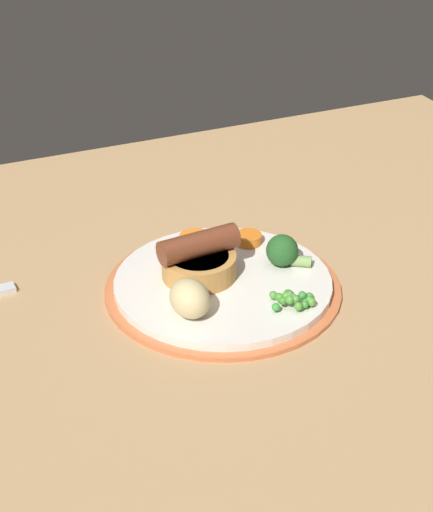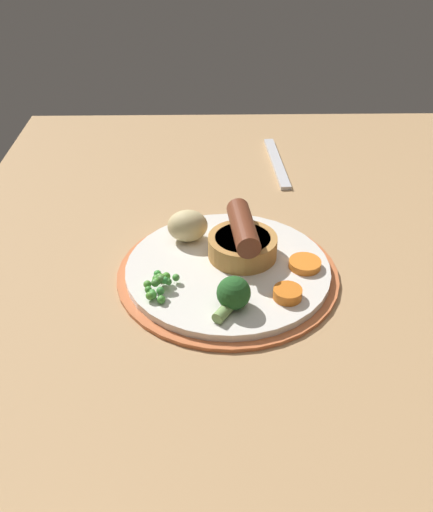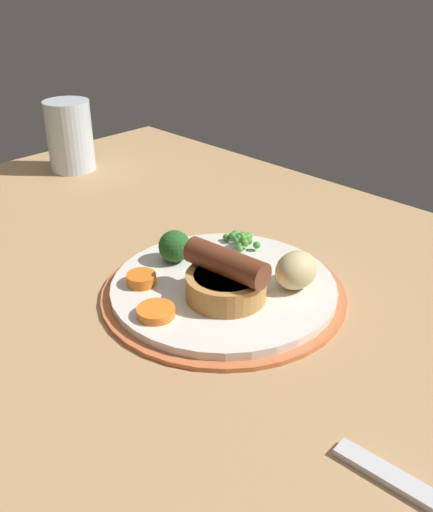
# 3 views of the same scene
# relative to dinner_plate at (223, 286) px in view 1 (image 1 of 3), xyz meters

# --- Properties ---
(dining_table) EXTENTS (1.10, 0.80, 0.03)m
(dining_table) POSITION_rel_dinner_plate_xyz_m (0.02, 0.04, -0.02)
(dining_table) COLOR tan
(dining_table) RESTS_ON ground
(dinner_plate) EXTENTS (0.26, 0.26, 0.01)m
(dinner_plate) POSITION_rel_dinner_plate_xyz_m (0.00, 0.00, 0.00)
(dinner_plate) COLOR #CC6B3D
(dinner_plate) RESTS_ON dining_table
(sausage_pudding) EXTENTS (0.09, 0.08, 0.05)m
(sausage_pudding) POSITION_rel_dinner_plate_xyz_m (-0.02, 0.02, 0.03)
(sausage_pudding) COLOR #BC8442
(sausage_pudding) RESTS_ON dinner_plate
(pea_pile) EXTENTS (0.05, 0.04, 0.02)m
(pea_pile) POSITION_rel_dinner_plate_xyz_m (0.05, -0.08, 0.02)
(pea_pile) COLOR #3F8B38
(pea_pile) RESTS_ON dinner_plate
(broccoli_floret_near) EXTENTS (0.05, 0.04, 0.04)m
(broccoli_floret_near) POSITION_rel_dinner_plate_xyz_m (0.08, 0.00, 0.03)
(broccoli_floret_near) COLOR #235623
(broccoli_floret_near) RESTS_ON dinner_plate
(potato_chunk_0) EXTENTS (0.04, 0.05, 0.04)m
(potato_chunk_0) POSITION_rel_dinner_plate_xyz_m (-0.06, -0.05, 0.03)
(potato_chunk_0) COLOR #CCB77F
(potato_chunk_0) RESTS_ON dinner_plate
(carrot_slice_0) EXTENTS (0.04, 0.04, 0.01)m
(carrot_slice_0) POSITION_rel_dinner_plate_xyz_m (0.06, 0.06, 0.01)
(carrot_slice_0) COLOR orange
(carrot_slice_0) RESTS_ON dinner_plate
(carrot_slice_2) EXTENTS (0.05, 0.05, 0.01)m
(carrot_slice_2) POSITION_rel_dinner_plate_xyz_m (0.00, 0.09, 0.01)
(carrot_slice_2) COLOR orange
(carrot_slice_2) RESTS_ON dinner_plate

